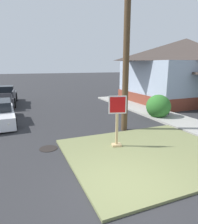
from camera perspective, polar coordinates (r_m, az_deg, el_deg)
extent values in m
plane|color=#2B2B2D|center=(5.85, 6.56, -20.47)|extent=(160.00, 160.00, 0.00)
cube|color=olive|center=(7.97, 13.91, -10.93)|extent=(5.97, 5.02, 0.08)
cube|color=#9E9B93|center=(13.62, 17.71, -1.06)|extent=(2.20, 17.02, 0.12)
cube|color=tan|center=(7.94, 5.03, -2.81)|extent=(0.11, 0.11, 1.96)
cube|color=tan|center=(8.25, 4.90, -9.12)|extent=(0.42, 0.37, 0.08)
cube|color=white|center=(7.74, 5.21, 2.03)|extent=(0.67, 0.20, 0.69)
cube|color=red|center=(7.72, 5.23, 2.01)|extent=(0.57, 0.17, 0.59)
cylinder|color=black|center=(8.41, -13.93, -9.86)|extent=(0.70, 0.70, 0.02)
cylinder|color=black|center=(11.51, -22.49, -2.66)|extent=(0.25, 0.63, 0.62)
cylinder|color=black|center=(14.23, -23.01, 0.13)|extent=(0.25, 0.63, 0.62)
sphere|color=white|center=(10.69, -23.93, -3.06)|extent=(0.14, 0.14, 0.14)
sphere|color=red|center=(14.99, -24.30, 1.25)|extent=(0.12, 0.12, 0.12)
cube|color=#38383D|center=(18.62, -25.33, 3.33)|extent=(2.25, 5.55, 0.68)
cube|color=black|center=(19.30, -25.31, 5.56)|extent=(1.81, 1.50, 0.68)
cube|color=#38383D|center=(17.53, -22.73, 4.90)|extent=(0.21, 2.30, 0.44)
cylinder|color=black|center=(20.19, -22.24, 3.93)|extent=(0.30, 0.77, 0.76)
cylinder|color=black|center=(16.95, -22.68, 2.33)|extent=(0.30, 0.77, 0.76)
cube|color=brown|center=(14.15, 16.64, 1.60)|extent=(0.46, 1.49, 0.06)
cube|color=brown|center=(13.99, 16.14, 2.43)|extent=(0.11, 1.47, 0.38)
cube|color=#2D2D33|center=(13.72, 18.36, 0.13)|extent=(0.36, 0.07, 0.41)
cube|color=#2D2D33|center=(14.68, 14.91, 1.17)|extent=(0.36, 0.07, 0.41)
cylinder|color=#4C3823|center=(10.25, 7.93, 25.72)|extent=(0.30, 0.30, 11.00)
cube|color=brown|center=(20.27, 21.98, 4.19)|extent=(9.45, 6.88, 0.90)
cube|color=#9EADC1|center=(20.11, 22.41, 9.18)|extent=(9.26, 6.74, 2.65)
pyramid|color=#423833|center=(20.13, 22.98, 15.65)|extent=(9.93, 7.22, 1.92)
ellipsoid|color=#2F6E29|center=(13.11, 16.23, 1.50)|extent=(1.49, 1.49, 1.45)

